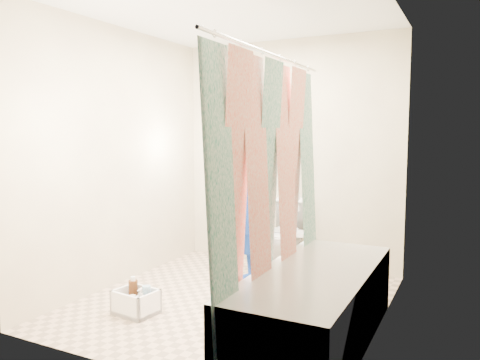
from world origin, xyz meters
The scene contains 14 objects.
floor centered at (0.00, 0.00, 0.00)m, with size 2.60×2.60×0.00m, color tan.
ceiling centered at (0.00, 0.00, 2.40)m, with size 2.40×2.60×0.02m, color silver.
wall_back centered at (0.00, 1.30, 1.20)m, with size 2.40×0.02×2.40m, color beige.
wall_front centered at (0.00, -1.30, 1.20)m, with size 2.40×0.02×2.40m, color beige.
wall_left centered at (-1.20, 0.00, 1.20)m, with size 0.02×2.60×2.40m, color beige.
wall_right centered at (1.20, 0.00, 1.20)m, with size 0.02×2.60×2.40m, color beige.
bathtub centered at (0.85, -0.43, 0.27)m, with size 0.70×1.75×0.50m.
curtain_rod centered at (0.52, -0.43, 1.95)m, with size 0.02×0.02×1.90m, color silver.
shower_curtain centered at (0.52, -0.43, 1.02)m, with size 0.06×1.75×1.80m, color white.
toilet centered at (0.10, 1.02, 0.37)m, with size 0.41×0.72×0.74m, color white.
tank_lid centered at (0.10, 0.90, 0.43)m, with size 0.45×0.20×0.03m, color white.
tank_internals centered at (0.04, 1.22, 0.73)m, with size 0.18×0.06×0.24m.
plumber centered at (-0.12, 0.65, 0.79)m, with size 0.58×0.38×1.59m, color navy.
cleaning_caddy centered at (-0.55, -0.58, 0.09)m, with size 0.35×0.29×0.24m.
Camera 1 is at (1.78, -3.40, 1.43)m, focal length 35.00 mm.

